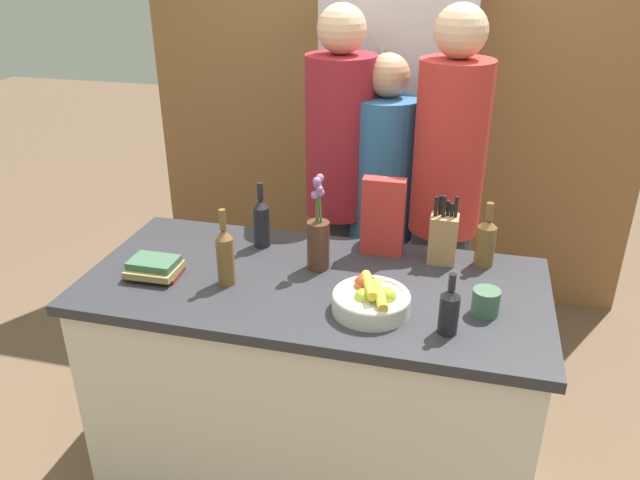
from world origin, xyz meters
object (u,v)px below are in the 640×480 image
(flower_vase, at_px, (318,239))
(bottle_oil, at_px, (449,310))
(refrigerator, at_px, (396,157))
(knife_block, at_px, (443,237))
(bottle_water, at_px, (486,241))
(person_in_blue, at_px, (382,207))
(coffee_mug, at_px, (486,301))
(person_in_red_tee, at_px, (446,193))
(bottle_wine, at_px, (261,221))
(bottle_vinegar, at_px, (225,255))
(person_at_sink, at_px, (340,179))
(fruit_bowl, at_px, (371,299))
(cereal_box, at_px, (383,217))
(book_stack, at_px, (154,268))

(flower_vase, distance_m, bottle_oil, 0.60)
(refrigerator, distance_m, knife_block, 1.13)
(bottle_water, bearing_deg, person_in_blue, 133.72)
(flower_vase, bearing_deg, coffee_mug, -15.83)
(coffee_mug, distance_m, person_in_red_tee, 0.76)
(flower_vase, distance_m, bottle_water, 0.63)
(knife_block, xyz_separation_m, bottle_oil, (0.06, -0.49, -0.02))
(coffee_mug, relative_size, bottle_wine, 0.47)
(bottle_oil, distance_m, bottle_vinegar, 0.81)
(bottle_oil, distance_m, person_at_sink, 1.12)
(flower_vase, xyz_separation_m, bottle_oil, (0.50, -0.32, -0.04))
(refrigerator, bearing_deg, person_in_blue, -88.30)
(fruit_bowl, relative_size, coffee_mug, 2.06)
(person_in_blue, bearing_deg, cereal_box, -89.68)
(person_in_blue, bearing_deg, bottle_vinegar, -124.84)
(fruit_bowl, height_order, cereal_box, cereal_box)
(fruit_bowl, bearing_deg, bottle_wine, 143.51)
(fruit_bowl, height_order, bottle_vinegar, bottle_vinegar)
(bottle_oil, xyz_separation_m, bottle_wine, (-0.77, 0.45, 0.02))
(cereal_box, bearing_deg, bottle_vinegar, -142.99)
(knife_block, height_order, bottle_water, knife_block)
(bottle_vinegar, bearing_deg, refrigerator, 74.04)
(flower_vase, height_order, coffee_mug, flower_vase)
(flower_vase, distance_m, bottle_wine, 0.30)
(coffee_mug, bearing_deg, person_at_sink, 129.53)
(knife_block, distance_m, bottle_water, 0.16)
(flower_vase, relative_size, bottle_wine, 1.37)
(coffee_mug, xyz_separation_m, bottle_wine, (-0.89, 0.30, 0.06))
(coffee_mug, bearing_deg, cereal_box, 138.44)
(flower_vase, relative_size, person_in_blue, 0.23)
(refrigerator, bearing_deg, fruit_bowl, -85.24)
(cereal_box, xyz_separation_m, bottle_water, (0.39, -0.01, -0.06))
(person_in_red_tee, bearing_deg, book_stack, -132.71)
(bottle_water, xyz_separation_m, person_at_sink, (-0.67, 0.47, 0.02))
(cereal_box, distance_m, person_in_blue, 0.51)
(bottle_oil, distance_m, bottle_wine, 0.89)
(bottle_water, bearing_deg, cereal_box, 179.14)
(bottle_vinegar, distance_m, person_in_red_tee, 1.04)
(flower_vase, distance_m, book_stack, 0.62)
(bottle_oil, bearing_deg, bottle_vinegar, 171.13)
(refrigerator, height_order, coffee_mug, refrigerator)
(bottle_oil, relative_size, person_in_blue, 0.13)
(book_stack, distance_m, bottle_water, 1.24)
(bottle_wine, xyz_separation_m, bottle_water, (0.88, 0.05, -0.01))
(person_at_sink, bearing_deg, bottle_wine, -130.66)
(cereal_box, bearing_deg, fruit_bowl, -85.48)
(fruit_bowl, height_order, person_in_red_tee, person_in_red_tee)
(bottle_vinegar, distance_m, person_in_blue, 0.97)
(bottle_vinegar, relative_size, bottle_wine, 1.07)
(refrigerator, relative_size, knife_block, 7.03)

